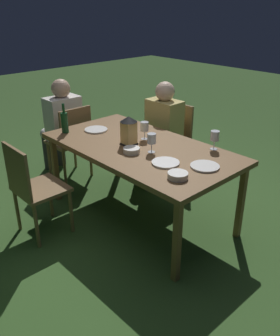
{
  "coord_description": "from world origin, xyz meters",
  "views": [
    {
      "loc": [
        -2.21,
        2.05,
        1.93
      ],
      "look_at": [
        0.0,
        0.0,
        0.52
      ],
      "focal_mm": 38.48,
      "sensor_mm": 36.0,
      "label": 1
    }
  ],
  "objects_px": {
    "plate_a": "(96,130)",
    "chair_head_far": "(71,139)",
    "bowl_olives": "(132,150)",
    "person_in_cream": "(61,123)",
    "plate_c": "(166,163)",
    "person_in_mustard": "(160,129)",
    "wine_glass_c": "(144,127)",
    "chair_side_right_b": "(33,186)",
    "wine_glass_a": "(215,137)",
    "chair_side_left_b": "(171,138)",
    "green_bottle_on_table": "(65,122)",
    "bowl_bread": "(178,175)",
    "dining_table": "(140,151)",
    "plate_b": "(205,166)",
    "wine_glass_b": "(152,139)",
    "lantern_centerpiece": "(129,129)"
  },
  "relations": [
    {
      "from": "plate_b",
      "to": "bowl_bread",
      "type": "xyz_separation_m",
      "value": [
        0.02,
        0.3,
        0.02
      ]
    },
    {
      "from": "person_in_cream",
      "to": "plate_c",
      "type": "height_order",
      "value": "person_in_cream"
    },
    {
      "from": "chair_side_right_b",
      "to": "bowl_olives",
      "type": "xyz_separation_m",
      "value": [
        -0.48,
        -0.71,
        0.28
      ]
    },
    {
      "from": "chair_head_far",
      "to": "person_in_mustard",
      "type": "height_order",
      "value": "person_in_mustard"
    },
    {
      "from": "person_in_cream",
      "to": "person_in_mustard",
      "type": "relative_size",
      "value": 1.0
    },
    {
      "from": "person_in_cream",
      "to": "bowl_bread",
      "type": "height_order",
      "value": "person_in_cream"
    },
    {
      "from": "chair_side_left_b",
      "to": "lantern_centerpiece",
      "type": "relative_size",
      "value": 3.28
    },
    {
      "from": "chair_side_left_b",
      "to": "plate_a",
      "type": "bearing_deg",
      "value": 77.68
    },
    {
      "from": "plate_b",
      "to": "chair_head_far",
      "type": "bearing_deg",
      "value": 1.93
    },
    {
      "from": "plate_b",
      "to": "plate_a",
      "type": "bearing_deg",
      "value": 4.51
    },
    {
      "from": "lantern_centerpiece",
      "to": "bowl_bread",
      "type": "height_order",
      "value": "lantern_centerpiece"
    },
    {
      "from": "chair_head_far",
      "to": "wine_glass_a",
      "type": "xyz_separation_m",
      "value": [
        -1.66,
        -0.42,
        0.37
      ]
    },
    {
      "from": "wine_glass_b",
      "to": "chair_side_left_b",
      "type": "bearing_deg",
      "value": -57.01
    },
    {
      "from": "person_in_cream",
      "to": "wine_glass_c",
      "type": "distance_m",
      "value": 1.28
    },
    {
      "from": "person_in_mustard",
      "to": "green_bottle_on_table",
      "type": "relative_size",
      "value": 3.96
    },
    {
      "from": "chair_side_left_b",
      "to": "person_in_mustard",
      "type": "relative_size",
      "value": 0.76
    },
    {
      "from": "chair_head_far",
      "to": "green_bottle_on_table",
      "type": "bearing_deg",
      "value": 142.71
    },
    {
      "from": "chair_side_right_b",
      "to": "plate_c",
      "type": "bearing_deg",
      "value": -137.69
    },
    {
      "from": "wine_glass_b",
      "to": "wine_glass_c",
      "type": "relative_size",
      "value": 1.0
    },
    {
      "from": "dining_table",
      "to": "chair_head_far",
      "type": "height_order",
      "value": "chair_head_far"
    },
    {
      "from": "chair_side_left_b",
      "to": "person_in_mustard",
      "type": "xyz_separation_m",
      "value": [
        -0.0,
        0.2,
        0.15
      ]
    },
    {
      "from": "bowl_olives",
      "to": "person_in_cream",
      "type": "bearing_deg",
      "value": -6.66
    },
    {
      "from": "person_in_cream",
      "to": "plate_a",
      "type": "bearing_deg",
      "value": 176.93
    },
    {
      "from": "lantern_centerpiece",
      "to": "wine_glass_c",
      "type": "distance_m",
      "value": 0.2
    },
    {
      "from": "person_in_mustard",
      "to": "chair_side_right_b",
      "type": "bearing_deg",
      "value": 90.0
    },
    {
      "from": "person_in_cream",
      "to": "bowl_olives",
      "type": "xyz_separation_m",
      "value": [
        -1.42,
        0.17,
        0.13
      ]
    },
    {
      "from": "person_in_mustard",
      "to": "plate_b",
      "type": "relative_size",
      "value": 5.0
    },
    {
      "from": "wine_glass_a",
      "to": "chair_side_left_b",
      "type": "bearing_deg",
      "value": -26.67
    },
    {
      "from": "person_in_mustard",
      "to": "wine_glass_c",
      "type": "height_order",
      "value": "person_in_mustard"
    },
    {
      "from": "wine_glass_b",
      "to": "wine_glass_c",
      "type": "bearing_deg",
      "value": -32.67
    },
    {
      "from": "person_in_mustard",
      "to": "wine_glass_c",
      "type": "xyz_separation_m",
      "value": [
        -0.31,
        0.53,
        0.22
      ]
    },
    {
      "from": "chair_side_right_b",
      "to": "dining_table",
      "type": "bearing_deg",
      "value": -115.03
    },
    {
      "from": "chair_head_far",
      "to": "chair_side_left_b",
      "type": "height_order",
      "value": "same"
    },
    {
      "from": "plate_a",
      "to": "bowl_bread",
      "type": "distance_m",
      "value": 1.29
    },
    {
      "from": "lantern_centerpiece",
      "to": "wine_glass_c",
      "type": "bearing_deg",
      "value": -88.51
    },
    {
      "from": "chair_side_right_b",
      "to": "wine_glass_c",
      "type": "xyz_separation_m",
      "value": [
        -0.31,
        -1.02,
        0.37
      ]
    },
    {
      "from": "plate_a",
      "to": "plate_c",
      "type": "height_order",
      "value": "same"
    },
    {
      "from": "plate_b",
      "to": "lantern_centerpiece",
      "type": "bearing_deg",
      "value": 8.53
    },
    {
      "from": "bowl_olives",
      "to": "plate_a",
      "type": "bearing_deg",
      "value": -10.53
    },
    {
      "from": "wine_glass_a",
      "to": "person_in_cream",
      "type": "bearing_deg",
      "value": 12.65
    },
    {
      "from": "green_bottle_on_table",
      "to": "wine_glass_c",
      "type": "height_order",
      "value": "green_bottle_on_table"
    },
    {
      "from": "bowl_olives",
      "to": "bowl_bread",
      "type": "xyz_separation_m",
      "value": [
        -0.59,
        0.07,
        -0.0
      ]
    },
    {
      "from": "lantern_centerpiece",
      "to": "bowl_olives",
      "type": "distance_m",
      "value": 0.23
    },
    {
      "from": "chair_head_far",
      "to": "plate_a",
      "type": "bearing_deg",
      "value": 175.84
    },
    {
      "from": "lantern_centerpiece",
      "to": "green_bottle_on_table",
      "type": "distance_m",
      "value": 0.72
    },
    {
      "from": "plate_a",
      "to": "chair_head_far",
      "type": "bearing_deg",
      "value": -4.16
    },
    {
      "from": "dining_table",
      "to": "person_in_cream",
      "type": "height_order",
      "value": "person_in_cream"
    },
    {
      "from": "chair_side_right_b",
      "to": "plate_a",
      "type": "distance_m",
      "value": 0.9
    },
    {
      "from": "person_in_cream",
      "to": "chair_side_right_b",
      "type": "distance_m",
      "value": 1.29
    },
    {
      "from": "wine_glass_a",
      "to": "plate_c",
      "type": "bearing_deg",
      "value": 81.68
    }
  ]
}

